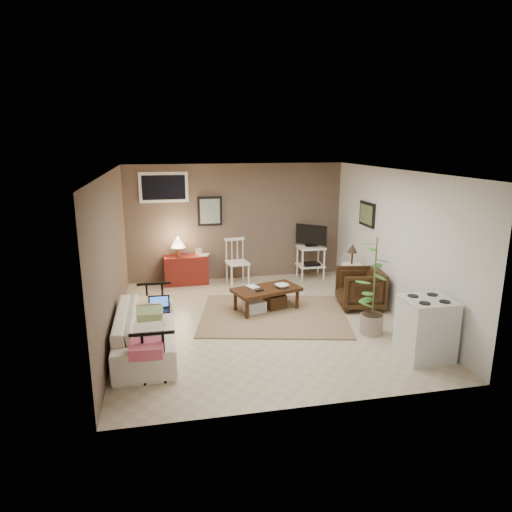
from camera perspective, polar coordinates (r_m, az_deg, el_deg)
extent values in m
plane|color=#C1B293|center=(7.48, 0.74, -8.14)|extent=(5.00, 5.00, 0.00)
cube|color=black|center=(9.38, -5.79, 5.60)|extent=(0.50, 0.03, 0.60)
cube|color=black|center=(8.74, 13.71, 5.10)|extent=(0.03, 0.60, 0.45)
cube|color=white|center=(9.27, -11.46, 8.40)|extent=(0.96, 0.03, 0.60)
cube|color=#947D56|center=(7.70, 2.23, -7.37)|extent=(2.76, 2.40, 0.02)
cube|color=#3A1C0F|center=(7.80, 1.32, -4.23)|extent=(1.25, 0.88, 0.06)
cylinder|color=#3A1C0F|center=(7.47, -1.14, -6.69)|extent=(0.06, 0.06, 0.36)
cylinder|color=#3A1C0F|center=(7.94, 5.16, -5.46)|extent=(0.06, 0.06, 0.36)
cylinder|color=#3A1C0F|center=(7.83, -2.60, -5.69)|extent=(0.06, 0.06, 0.36)
cylinder|color=#3A1C0F|center=(8.28, 3.51, -4.59)|extent=(0.06, 0.06, 0.36)
cube|color=black|center=(7.63, 0.44, -4.33)|extent=(0.15, 0.09, 0.02)
cube|color=#472719|center=(7.96, 2.37, -5.71)|extent=(0.40, 0.36, 0.24)
cube|color=silver|center=(7.78, -0.20, -6.32)|extent=(0.40, 0.36, 0.21)
imported|color=#EFE2CE|center=(6.55, -13.65, -8.20)|extent=(0.58, 2.00, 0.78)
cube|color=black|center=(6.79, -11.98, -6.74)|extent=(0.31, 0.21, 0.02)
cube|color=black|center=(6.86, -12.02, -5.59)|extent=(0.31, 0.02, 0.19)
cube|color=blue|center=(6.85, -12.02, -5.61)|extent=(0.26, 0.00, 0.15)
cube|color=maroon|center=(9.39, -8.70, -1.71)|extent=(0.88, 0.39, 0.59)
cylinder|color=#AD7142|center=(9.25, -9.68, 0.50)|extent=(0.10, 0.10, 0.20)
cone|color=beige|center=(9.20, -9.74, 1.80)|extent=(0.29, 0.29, 0.23)
cube|color=tan|center=(9.34, -7.18, 0.53)|extent=(0.12, 0.02, 0.15)
cube|color=white|center=(9.28, -2.33, -0.85)|extent=(0.47, 0.47, 0.04)
cylinder|color=white|center=(9.12, -3.04, -2.60)|extent=(0.04, 0.04, 0.42)
cylinder|color=white|center=(9.23, -0.93, -2.39)|extent=(0.04, 0.04, 0.42)
cylinder|color=white|center=(9.45, -3.67, -2.01)|extent=(0.04, 0.04, 0.42)
cylinder|color=white|center=(9.55, -1.62, -1.81)|extent=(0.04, 0.04, 0.42)
cube|color=white|center=(9.34, -2.71, 2.13)|extent=(0.42, 0.10, 0.06)
cube|color=white|center=(9.65, 6.88, 1.08)|extent=(0.54, 0.44, 0.04)
cube|color=white|center=(9.75, 6.82, -1.17)|extent=(0.54, 0.44, 0.03)
cylinder|color=white|center=(9.49, 5.83, -1.14)|extent=(0.04, 0.04, 0.69)
cylinder|color=white|center=(9.64, 8.51, -0.98)|extent=(0.04, 0.04, 0.69)
cylinder|color=white|center=(9.83, 5.18, -0.57)|extent=(0.04, 0.04, 0.69)
cylinder|color=white|center=(9.98, 7.78, -0.43)|extent=(0.04, 0.04, 0.69)
cube|color=black|center=(9.64, 6.89, 1.37)|extent=(0.25, 0.14, 0.03)
cube|color=black|center=(9.60, 6.93, 2.68)|extent=(0.54, 0.50, 0.41)
cube|color=#E39758|center=(9.60, 6.93, 2.68)|extent=(0.44, 0.40, 0.33)
cube|color=black|center=(9.70, 6.91, -1.13)|extent=(0.34, 0.25, 0.10)
cylinder|color=white|center=(8.91, 11.68, -4.61)|extent=(0.26, 0.26, 0.03)
cylinder|color=white|center=(8.83, 11.77, -2.89)|extent=(0.05, 0.05, 0.55)
cylinder|color=white|center=(8.75, 11.87, -1.10)|extent=(0.37, 0.37, 0.03)
cylinder|color=black|center=(8.71, 11.91, -0.23)|extent=(0.03, 0.03, 0.24)
cone|color=#352515|center=(8.67, 11.97, 0.95)|extent=(0.18, 0.18, 0.17)
imported|color=black|center=(8.16, 12.89, -3.76)|extent=(0.80, 0.84, 0.75)
cylinder|color=#9F967E|center=(7.19, 14.24, -8.23)|extent=(0.34, 0.34, 0.30)
cylinder|color=#4C602D|center=(6.95, 14.62, -2.50)|extent=(0.02, 0.02, 1.18)
cube|color=silver|center=(6.56, 20.45, -8.59)|extent=(0.62, 0.58, 0.80)
cube|color=silver|center=(6.42, 20.77, -5.17)|extent=(0.64, 0.60, 0.03)
cylinder|color=black|center=(6.22, 20.36, -5.55)|extent=(0.14, 0.14, 0.01)
cylinder|color=black|center=(6.38, 22.54, -5.29)|extent=(0.14, 0.14, 0.01)
cylinder|color=black|center=(6.45, 19.04, -4.74)|extent=(0.14, 0.14, 0.01)
cylinder|color=black|center=(6.60, 21.18, -4.51)|extent=(0.14, 0.14, 0.01)
imported|color=#3A1C0F|center=(7.80, 3.26, -3.15)|extent=(0.23, 0.12, 0.23)
imported|color=#3A1C0F|center=(7.77, -0.95, -3.22)|extent=(0.16, 0.08, 0.23)
imported|color=#3A1C0F|center=(9.28, -7.08, 0.81)|extent=(0.18, 0.07, 0.25)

